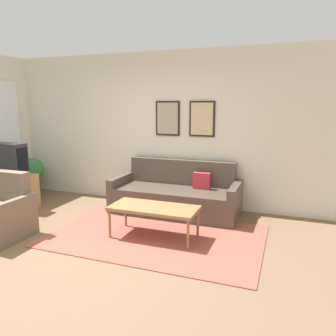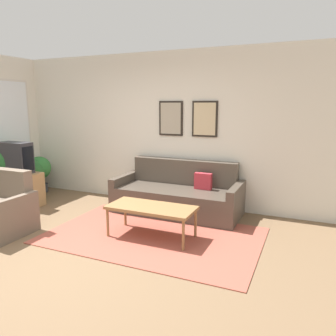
{
  "view_description": "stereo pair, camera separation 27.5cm",
  "coord_description": "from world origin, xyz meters",
  "px_view_note": "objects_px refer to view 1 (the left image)",
  "views": [
    {
      "loc": [
        2.37,
        -3.05,
        1.78
      ],
      "look_at": [
        0.69,
        1.47,
        0.85
      ],
      "focal_mm": 35.0,
      "sensor_mm": 36.0,
      "label": 1
    },
    {
      "loc": [
        2.63,
        -2.95,
        1.78
      ],
      "look_at": [
        0.69,
        1.47,
        0.85
      ],
      "focal_mm": 35.0,
      "sensor_mm": 36.0,
      "label": 2
    }
  ],
  "objects_px": {
    "coffee_table": "(154,209)",
    "potted_plant_tall": "(2,164)",
    "tv": "(9,159)",
    "couch": "(177,195)"
  },
  "relations": [
    {
      "from": "coffee_table",
      "to": "potted_plant_tall",
      "type": "xyz_separation_m",
      "value": [
        -3.15,
        0.48,
        0.34
      ]
    },
    {
      "from": "coffee_table",
      "to": "tv",
      "type": "bearing_deg",
      "value": 173.27
    },
    {
      "from": "tv",
      "to": "coffee_table",
      "type": "bearing_deg",
      "value": -6.73
    },
    {
      "from": "couch",
      "to": "tv",
      "type": "bearing_deg",
      "value": -163.77
    },
    {
      "from": "tv",
      "to": "potted_plant_tall",
      "type": "bearing_deg",
      "value": 155.89
    },
    {
      "from": "tv",
      "to": "couch",
      "type": "bearing_deg",
      "value": 16.23
    },
    {
      "from": "couch",
      "to": "tv",
      "type": "relative_size",
      "value": 3.39
    },
    {
      "from": "potted_plant_tall",
      "to": "couch",
      "type": "bearing_deg",
      "value": 12.14
    },
    {
      "from": "couch",
      "to": "tv",
      "type": "xyz_separation_m",
      "value": [
        -2.76,
        -0.8,
        0.58
      ]
    },
    {
      "from": "coffee_table",
      "to": "potted_plant_tall",
      "type": "bearing_deg",
      "value": 171.4
    }
  ]
}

